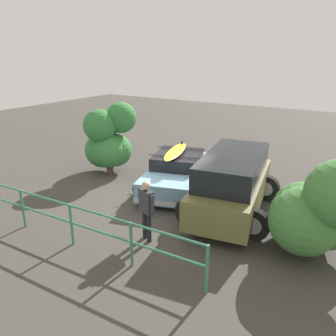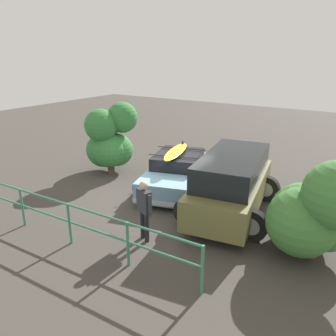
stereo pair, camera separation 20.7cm
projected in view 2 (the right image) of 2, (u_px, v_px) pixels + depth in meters
The scene contains 7 objects.
ground_plane at pixel (168, 196), 11.47m from camera, with size 44.00×44.00×0.02m, color #423D38.
sedan_car at pixel (177, 172), 11.97m from camera, with size 3.10×4.46×1.57m.
suv_car at pixel (232, 183), 9.96m from camera, with size 3.06×4.80×1.89m.
person_bystander at pixel (144, 205), 8.44m from camera, with size 0.60×0.36×1.67m.
railing_fence at pixel (69, 217), 8.35m from camera, with size 7.56×0.35×1.14m.
bush_near_left at pixel (110, 140), 13.32m from camera, with size 2.08×1.99×2.90m.
bush_near_right at pixel (313, 214), 7.68m from camera, with size 2.34×2.48×2.67m.
Camera 2 is at (-5.68, 8.84, 4.71)m, focal length 35.00 mm.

